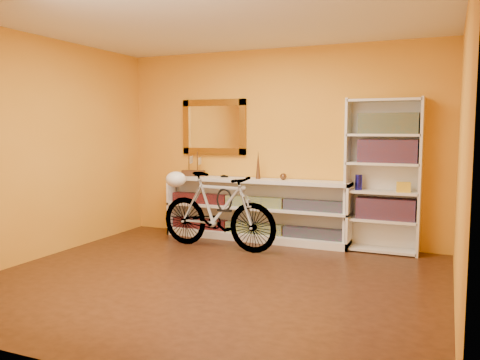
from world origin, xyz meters
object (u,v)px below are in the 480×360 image
at_px(bookcase, 383,176).
at_px(bicycle, 218,211).
at_px(console_unit, 255,210).
at_px(helmet, 176,179).

bearing_deg(bookcase, bicycle, -161.27).
distance_m(console_unit, bookcase, 1.76).
height_order(console_unit, bookcase, bookcase).
bearing_deg(helmet, bookcase, 13.33).
relative_size(bookcase, bicycle, 1.14).
xyz_separation_m(bookcase, bicycle, (-1.93, -0.66, -0.46)).
distance_m(bookcase, bicycle, 2.09).
bearing_deg(bicycle, bookcase, -67.01).
xyz_separation_m(bicycle, helmet, (-0.63, 0.05, 0.37)).
distance_m(console_unit, bicycle, 0.68).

